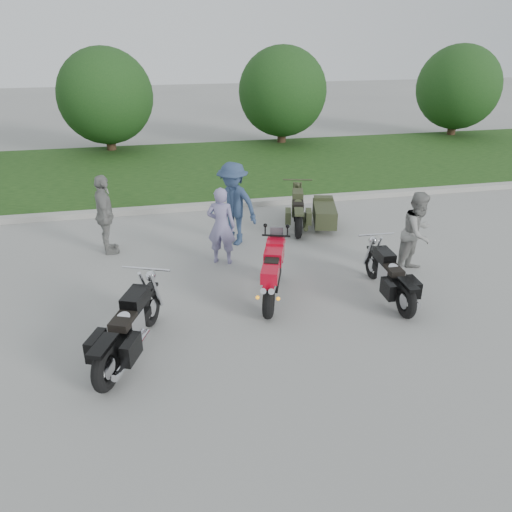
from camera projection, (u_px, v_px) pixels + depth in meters
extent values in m
plane|color=#9F9F9A|center=(257.00, 321.00, 8.52)|extent=(80.00, 80.00, 0.00)
cube|color=#AAA7A0|center=(211.00, 206.00, 13.82)|extent=(60.00, 0.30, 0.15)
cube|color=#396121|center=(196.00, 168.00, 17.52)|extent=(60.00, 8.00, 0.14)
cylinder|color=#3F2B1C|center=(111.00, 138.00, 19.70)|extent=(0.36, 0.36, 1.20)
sphere|color=#183C16|center=(105.00, 96.00, 19.03)|extent=(3.60, 3.60, 3.60)
cylinder|color=#3F2B1C|center=(282.00, 131.00, 21.04)|extent=(0.36, 0.36, 1.20)
sphere|color=#183C16|center=(283.00, 92.00, 20.37)|extent=(3.60, 3.60, 3.60)
cylinder|color=#3F2B1C|center=(452.00, 124.00, 22.57)|extent=(0.36, 0.36, 1.20)
sphere|color=#183C16|center=(458.00, 87.00, 21.91)|extent=(3.60, 3.60, 3.60)
torus|color=black|center=(269.00, 302.00, 8.52)|extent=(0.37, 0.62, 0.60)
torus|color=black|center=(276.00, 267.00, 9.78)|extent=(0.30, 0.58, 0.58)
cube|color=black|center=(272.00, 273.00, 9.00)|extent=(0.54, 0.90, 0.34)
cube|color=#B7071C|center=(274.00, 255.00, 9.10)|extent=(0.48, 0.61, 0.25)
cube|color=#B7071C|center=(270.00, 273.00, 8.52)|extent=(0.45, 0.59, 0.21)
cube|color=black|center=(272.00, 261.00, 8.77)|extent=(0.35, 0.40, 0.10)
cube|color=#B7071C|center=(275.00, 249.00, 9.43)|extent=(0.43, 0.47, 0.38)
cylinder|color=silver|center=(265.00, 288.00, 8.35)|extent=(0.25, 0.45, 0.21)
cylinder|color=silver|center=(272.00, 289.00, 8.34)|extent=(0.25, 0.45, 0.21)
torus|color=black|center=(106.00, 368.00, 6.80)|extent=(0.42, 0.70, 0.69)
torus|color=black|center=(151.00, 308.00, 8.30)|extent=(0.36, 0.64, 0.65)
cube|color=black|center=(130.00, 330.00, 7.51)|extent=(0.66, 1.20, 0.14)
cube|color=silver|center=(129.00, 325.00, 7.47)|extent=(0.45, 0.53, 0.35)
cube|color=black|center=(135.00, 299.00, 7.63)|extent=(0.47, 0.62, 0.22)
cube|color=black|center=(124.00, 320.00, 7.26)|extent=(0.45, 0.57, 0.12)
cube|color=black|center=(103.00, 346.00, 6.65)|extent=(0.42, 0.60, 0.06)
cylinder|color=silver|center=(133.00, 352.00, 7.22)|extent=(0.51, 1.07, 0.10)
torus|color=black|center=(406.00, 301.00, 8.53)|extent=(0.18, 0.62, 0.62)
torus|color=black|center=(373.00, 265.00, 9.87)|extent=(0.13, 0.58, 0.58)
cube|color=black|center=(389.00, 278.00, 9.16)|extent=(0.24, 1.09, 0.13)
cube|color=silver|center=(389.00, 274.00, 9.13)|extent=(0.29, 0.42, 0.32)
cube|color=black|center=(385.00, 256.00, 9.27)|extent=(0.27, 0.51, 0.20)
cube|color=black|center=(393.00, 270.00, 8.95)|extent=(0.27, 0.46, 0.11)
cube|color=black|center=(409.00, 284.00, 8.39)|extent=(0.22, 0.51, 0.05)
cylinder|color=silver|center=(404.00, 291.00, 8.96)|extent=(0.13, 1.00, 0.09)
torus|color=black|center=(298.00, 225.00, 11.76)|extent=(0.32, 0.66, 0.64)
torus|color=black|center=(297.00, 205.00, 13.19)|extent=(0.26, 0.61, 0.61)
cube|color=black|center=(298.00, 211.00, 12.44)|extent=(0.49, 1.15, 0.13)
cube|color=#343A22|center=(298.00, 208.00, 12.41)|extent=(0.38, 0.48, 0.33)
cube|color=#343A22|center=(298.00, 195.00, 12.56)|extent=(0.39, 0.57, 0.21)
cube|color=black|center=(298.00, 204.00, 12.21)|extent=(0.38, 0.52, 0.11)
cube|color=#343A22|center=(299.00, 212.00, 11.62)|extent=(0.33, 0.56, 0.06)
cylinder|color=#343A22|center=(305.00, 221.00, 12.19)|extent=(0.36, 1.03, 0.09)
cube|color=#343A22|center=(324.00, 214.00, 12.33)|extent=(0.82, 1.32, 0.43)
torus|color=black|center=(334.00, 218.00, 12.37)|extent=(0.25, 0.54, 0.53)
imported|color=#837CA9|center=(221.00, 226.00, 10.34)|extent=(0.70, 0.58, 1.65)
imported|color=gray|center=(417.00, 233.00, 9.96)|extent=(1.03, 0.98, 1.68)
imported|color=navy|center=(233.00, 204.00, 11.23)|extent=(1.39, 1.35, 1.90)
imported|color=gray|center=(105.00, 215.00, 10.78)|extent=(0.55, 1.08, 1.76)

